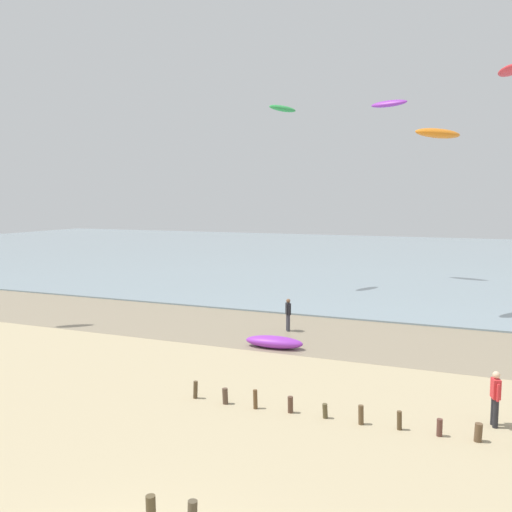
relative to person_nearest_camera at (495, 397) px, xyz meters
The scene contains 10 objects.
wet_sand_strip 10.76m from the person_nearest_camera, 125.51° to the left, with size 120.00×7.88×0.01m, color gray.
sea 48.08m from the person_nearest_camera, 97.44° to the left, with size 160.00×70.00×0.10m, color #7F939E.
groyne_mid 3.31m from the person_nearest_camera, 155.40° to the right, with size 12.69×0.34×0.64m.
person_nearest_camera is the anchor object (origin of this frame).
person_by_waterline 13.04m from the person_nearest_camera, 137.17° to the left, with size 0.38×0.50×1.71m.
grounded_kite 10.75m from the person_nearest_camera, 148.49° to the left, with size 2.74×0.99×0.55m, color purple.
kite_aloft_2 28.46m from the person_nearest_camera, 123.88° to the left, with size 2.68×0.86×0.43m, color green.
kite_aloft_4 33.31m from the person_nearest_camera, 104.71° to the left, with size 3.20×1.03×0.51m, color purple.
kite_aloft_7 25.39m from the person_nearest_camera, 87.30° to the left, with size 2.95×0.94×0.47m, color red.
kite_aloft_8 18.84m from the person_nearest_camera, 100.33° to the left, with size 3.42×1.09×0.55m, color orange.
Camera 1 is at (5.38, -7.08, 6.85)m, focal length 37.65 mm.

